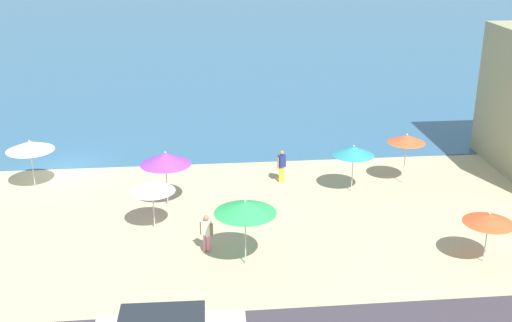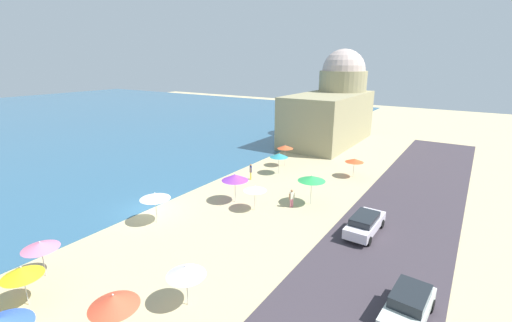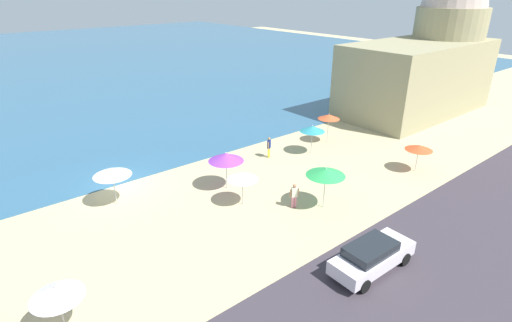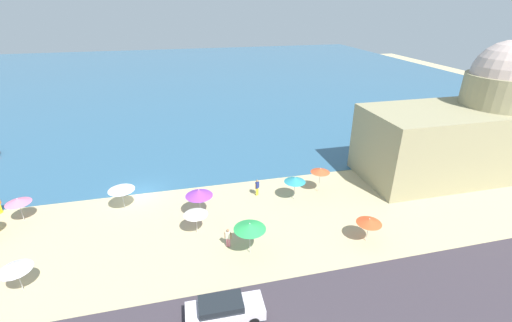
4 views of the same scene
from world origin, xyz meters
TOP-DOWN VIEW (x-y plane):
  - ground_plane at (0.00, 0.00)m, footprint 160.00×160.00m
  - sea at (0.00, 55.00)m, footprint 150.00×110.00m
  - beach_umbrella_0 at (-1.20, -2.41)m, footprint 2.28×2.28m
  - beach_umbrella_1 at (8.43, -10.77)m, footprint 2.35×2.35m
  - beach_umbrella_2 at (-6.60, -10.89)m, footprint 1.99×1.99m
  - beach_umbrella_3 at (16.93, -3.58)m, footprint 1.84×1.84m
  - beach_umbrella_4 at (4.83, -7.40)m, footprint 1.92×1.92m
  - beach_umbrella_5 at (17.54, -11.53)m, footprint 1.93×1.93m
  - beach_umbrella_6 at (14.12, -4.36)m, footprint 1.98×1.98m
  - beach_umbrella_8 at (5.32, -5.01)m, footprint 2.32×2.32m
  - beach_umbrella_10 at (-9.34, -2.30)m, footprint 1.99×1.99m
  - bather_1 at (6.99, -9.68)m, footprint 0.52×0.36m
  - bather_2 at (10.91, -2.85)m, footprint 0.49×0.38m
  - parked_car_2 at (5.69, -16.20)m, footprint 4.54×1.88m
  - harbor_fortress at (33.32, -3.09)m, footprint 17.48×8.25m

SIDE VIEW (x-z plane):
  - ground_plane at x=0.00m, z-range 0.00..0.00m
  - sea at x=0.00m, z-range 0.00..0.05m
  - parked_car_2 at x=5.69m, z-range 0.11..1.58m
  - bather_1 at x=6.99m, z-range 0.09..1.68m
  - bather_2 at x=10.91m, z-range 0.10..1.77m
  - beach_umbrella_5 at x=17.54m, z-range 0.79..2.86m
  - beach_umbrella_4 at x=4.83m, z-range 0.82..3.00m
  - beach_umbrella_10 at x=-9.34m, z-range 0.84..3.06m
  - beach_umbrella_2 at x=-6.60m, z-range 0.83..3.12m
  - beach_umbrella_6 at x=14.12m, z-range 0.89..3.26m
  - beach_umbrella_0 at x=-1.20m, z-range 0.94..3.41m
  - beach_umbrella_8 at x=5.32m, z-range 0.96..3.55m
  - beach_umbrella_3 at x=16.93m, z-range 1.02..3.60m
  - beach_umbrella_1 at x=8.43m, z-range 1.03..3.68m
  - harbor_fortress at x=33.32m, z-range -1.71..11.90m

